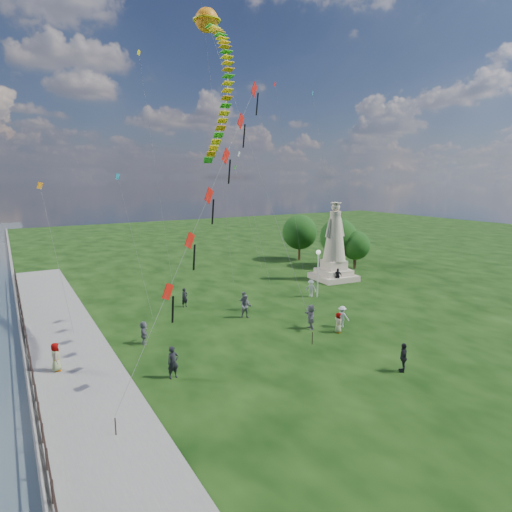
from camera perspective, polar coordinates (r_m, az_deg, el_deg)
ground at (r=61.98m, az=30.51°, el=-1.76°), size 106.50×160.00×0.60m
waterfront at (r=30.06m, az=-25.78°, el=-12.75°), size 200.00×200.00×1.51m
statue at (r=47.97m, az=10.39°, el=0.67°), size 4.60×4.60×8.58m
lamppost at (r=40.61m, az=8.28°, el=-0.97°), size 0.42×0.42×4.56m
tree_row at (r=56.47m, az=9.12°, el=2.59°), size 6.75×12.36×6.23m
person_0 at (r=25.35m, az=-11.01°, el=-13.75°), size 0.73×0.53×1.88m
person_1 at (r=34.80m, az=-1.37°, el=-6.76°), size 1.09×0.99×1.92m
person_2 at (r=33.49m, az=11.42°, el=-7.90°), size 1.05×1.18×1.64m
person_3 at (r=27.09m, az=19.04°, el=-12.66°), size 1.10×1.10×1.76m
person_4 at (r=32.27m, az=10.93°, el=-8.72°), size 0.87×0.79×1.52m
person_5 at (r=30.65m, az=-14.73°, el=-9.84°), size 1.01×1.60×1.60m
person_6 at (r=38.25m, az=-9.49°, el=-5.48°), size 0.69×0.53×1.69m
person_7 at (r=36.93m, az=-1.70°, el=-5.99°), size 0.91×0.83×1.60m
person_8 at (r=41.23m, az=7.34°, el=-4.28°), size 1.04×1.20×1.65m
person_9 at (r=46.65m, az=10.82°, el=-2.64°), size 0.99×1.09×1.67m
person_10 at (r=28.12m, az=-25.11°, el=-12.28°), size 0.62×0.90×1.71m
person_11 at (r=32.65m, az=7.32°, el=-8.03°), size 1.40×1.91×1.89m
red_kite_train at (r=25.93m, az=-5.30°, el=9.83°), size 12.82×9.35×17.72m
serpent_kite at (r=37.47m, az=-6.47°, el=28.47°), size 8.16×13.05×24.09m
small_kites at (r=46.94m, az=-5.37°, el=14.81°), size 30.58×18.06×30.84m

